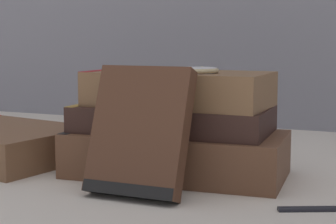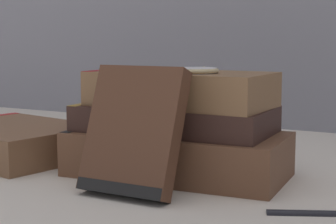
{
  "view_description": "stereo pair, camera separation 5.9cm",
  "coord_description": "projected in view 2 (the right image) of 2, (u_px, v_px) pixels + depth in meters",
  "views": [
    {
      "loc": [
        0.3,
        -0.59,
        0.16
      ],
      "look_at": [
        0.05,
        -0.01,
        0.08
      ],
      "focal_mm": 60.0,
      "sensor_mm": 36.0,
      "label": 1
    },
    {
      "loc": [
        0.35,
        -0.56,
        0.16
      ],
      "look_at": [
        0.05,
        -0.01,
        0.08
      ],
      "focal_mm": 60.0,
      "sensor_mm": 36.0,
      "label": 2
    }
  ],
  "objects": [
    {
      "name": "fountain_pen",
      "position": [
        336.0,
        211.0,
        0.5
      ],
      "size": [
        0.12,
        0.06,
        0.01
      ],
      "rotation": [
        0.0,
        0.0,
        0.43
      ],
      "color": "black",
      "rests_on": "ground_plane"
    },
    {
      "name": "book_flat_bottom",
      "position": [
        173.0,
        154.0,
        0.65
      ],
      "size": [
        0.26,
        0.14,
        0.05
      ],
      "rotation": [
        0.0,
        0.0,
        0.08
      ],
      "color": "brown",
      "rests_on": "ground_plane"
    },
    {
      "name": "book_leaning_front",
      "position": [
        133.0,
        136.0,
        0.57
      ],
      "size": [
        0.1,
        0.07,
        0.13
      ],
      "rotation": [
        -0.36,
        0.0,
        0.0
      ],
      "color": "#4C2D1E",
      "rests_on": "ground_plane"
    },
    {
      "name": "book_flat_top",
      "position": [
        177.0,
        89.0,
        0.65
      ],
      "size": [
        0.21,
        0.11,
        0.04
      ],
      "rotation": [
        0.0,
        0.0,
        -0.01
      ],
      "color": "brown",
      "rests_on": "book_flat_middle"
    },
    {
      "name": "book_side_left",
      "position": [
        11.0,
        140.0,
        0.76
      ],
      "size": [
        0.23,
        0.19,
        0.04
      ],
      "rotation": [
        0.0,
        0.0,
        -0.19
      ],
      "color": "brown",
      "rests_on": "ground_plane"
    },
    {
      "name": "reading_glasses",
      "position": [
        159.0,
        148.0,
        0.81
      ],
      "size": [
        0.11,
        0.06,
        0.0
      ],
      "rotation": [
        0.0,
        0.0,
        0.09
      ],
      "color": "black",
      "rests_on": "ground_plane"
    },
    {
      "name": "book_flat_middle",
      "position": [
        170.0,
        118.0,
        0.66
      ],
      "size": [
        0.23,
        0.13,
        0.03
      ],
      "rotation": [
        0.0,
        0.0,
        0.05
      ],
      "color": "#331E19",
      "rests_on": "book_flat_bottom"
    },
    {
      "name": "ground_plane",
      "position": [
        136.0,
        171.0,
        0.67
      ],
      "size": [
        3.0,
        3.0,
        0.0
      ],
      "primitive_type": "plane",
      "color": "beige"
    },
    {
      "name": "pocket_watch",
      "position": [
        194.0,
        71.0,
        0.62
      ],
      "size": [
        0.05,
        0.06,
        0.01
      ],
      "color": "silver",
      "rests_on": "book_flat_top"
    }
  ]
}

